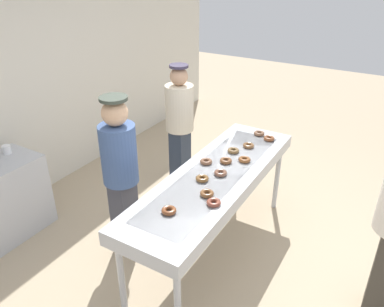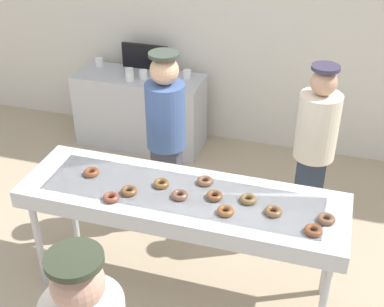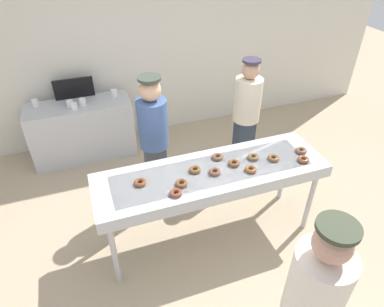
# 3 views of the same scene
# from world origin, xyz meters

# --- Properties ---
(ground_plane) EXTENTS (16.00, 16.00, 0.00)m
(ground_plane) POSITION_xyz_m (0.00, 0.00, 0.00)
(ground_plane) COLOR tan
(fryer_conveyor) EXTENTS (2.36, 0.70, 0.94)m
(fryer_conveyor) POSITION_xyz_m (0.00, 0.00, 0.86)
(fryer_conveyor) COLOR #B7BABF
(fryer_conveyor) RESTS_ON ground
(chocolate_donut_0) EXTENTS (0.17, 0.17, 0.04)m
(chocolate_donut_0) POSITION_xyz_m (0.13, 0.17, 0.95)
(chocolate_donut_0) COLOR brown
(chocolate_donut_0) RESTS_ON fryer_conveyor
(chocolate_donut_1) EXTENTS (0.16, 0.16, 0.04)m
(chocolate_donut_1) POSITION_xyz_m (0.67, -0.05, 0.95)
(chocolate_donut_1) COLOR brown
(chocolate_donut_1) RESTS_ON fryer_conveyor
(chocolate_donut_2) EXTENTS (0.14, 0.14, 0.04)m
(chocolate_donut_2) POSITION_xyz_m (0.01, -0.05, 0.95)
(chocolate_donut_2) COLOR brown
(chocolate_donut_2) RESTS_ON fryer_conveyor
(chocolate_donut_3) EXTENTS (0.17, 0.17, 0.04)m
(chocolate_donut_3) POSITION_xyz_m (0.94, -0.17, 0.95)
(chocolate_donut_3) COLOR brown
(chocolate_donut_3) RESTS_ON fryer_conveyor
(chocolate_donut_4) EXTENTS (0.16, 0.16, 0.04)m
(chocolate_donut_4) POSITION_xyz_m (-0.17, 0.05, 0.95)
(chocolate_donut_4) COLOR brown
(chocolate_donut_4) RESTS_ON fryer_conveyor
(chocolate_donut_5) EXTENTS (0.17, 0.17, 0.04)m
(chocolate_donut_5) POSITION_xyz_m (-0.36, -0.11, 0.95)
(chocolate_donut_5) COLOR brown
(chocolate_donut_5) RESTS_ON fryer_conveyor
(chocolate_donut_6) EXTENTS (0.16, 0.16, 0.04)m
(chocolate_donut_6) POSITION_xyz_m (0.24, 0.01, 0.95)
(chocolate_donut_6) COLOR brown
(chocolate_donut_6) RESTS_ON fryer_conveyor
(chocolate_donut_7) EXTENTS (0.15, 0.15, 0.04)m
(chocolate_donut_7) POSITION_xyz_m (-0.72, 0.03, 0.95)
(chocolate_donut_7) COLOR brown
(chocolate_donut_7) RESTS_ON fryer_conveyor
(chocolate_donut_8) EXTENTS (0.15, 0.15, 0.04)m
(chocolate_donut_8) POSITION_xyz_m (1.02, -0.03, 0.95)
(chocolate_donut_8) COLOR brown
(chocolate_donut_8) RESTS_ON fryer_conveyor
(chocolate_donut_9) EXTENTS (0.13, 0.13, 0.04)m
(chocolate_donut_9) POSITION_xyz_m (0.48, 0.04, 0.95)
(chocolate_donut_9) COLOR brown
(chocolate_donut_9) RESTS_ON fryer_conveyor
(chocolate_donut_10) EXTENTS (0.16, 0.16, 0.04)m
(chocolate_donut_10) POSITION_xyz_m (0.36, -0.14, 0.95)
(chocolate_donut_10) COLOR brown
(chocolate_donut_10) RESTS_ON fryer_conveyor
(chocolate_donut_11) EXTENTS (0.16, 0.16, 0.04)m
(chocolate_donut_11) POSITION_xyz_m (-0.45, -0.22, 0.95)
(chocolate_donut_11) COLOR brown
(chocolate_donut_11) RESTS_ON fryer_conveyor
(worker_baker) EXTENTS (0.34, 0.34, 1.66)m
(worker_baker) POSITION_xyz_m (-0.40, 0.80, 0.95)
(worker_baker) COLOR #3D3F4B
(worker_baker) RESTS_ON ground
(worker_assistant) EXTENTS (0.34, 0.34, 1.64)m
(worker_assistant) POSITION_xyz_m (0.85, 0.93, 0.93)
(worker_assistant) COLOR #283243
(worker_assistant) RESTS_ON ground
(prep_counter) EXTENTS (1.44, 0.55, 0.85)m
(prep_counter) POSITION_xyz_m (-1.17, 2.08, 0.43)
(prep_counter) COLOR #B7BABF
(prep_counter) RESTS_ON ground
(paper_cup_0) EXTENTS (0.09, 0.09, 0.09)m
(paper_cup_0) POSITION_xyz_m (-1.09, 2.04, 0.90)
(paper_cup_0) COLOR white
(paper_cup_0) RESTS_ON prep_counter
(paper_cup_1) EXTENTS (0.09, 0.09, 0.09)m
(paper_cup_1) POSITION_xyz_m (-1.21, 1.94, 0.90)
(paper_cup_1) COLOR white
(paper_cup_1) RESTS_ON prep_counter
(paper_cup_2) EXTENTS (0.09, 0.09, 0.09)m
(paper_cup_2) POSITION_xyz_m (-1.71, 2.22, 0.90)
(paper_cup_2) COLOR white
(paper_cup_2) RESTS_ON prep_counter
(paper_cup_3) EXTENTS (0.09, 0.09, 0.09)m
(paper_cup_3) POSITION_xyz_m (-1.26, 2.04, 0.90)
(paper_cup_3) COLOR white
(paper_cup_3) RESTS_ON prep_counter
(paper_cup_4) EXTENTS (0.09, 0.09, 0.09)m
(paper_cup_4) POSITION_xyz_m (-0.63, 2.18, 0.90)
(paper_cup_4) COLOR white
(paper_cup_4) RESTS_ON prep_counter
(menu_display) EXTENTS (0.55, 0.04, 0.29)m
(menu_display) POSITION_xyz_m (-1.17, 2.31, 0.99)
(menu_display) COLOR black
(menu_display) RESTS_ON prep_counter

